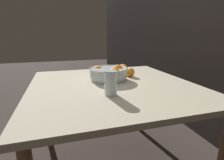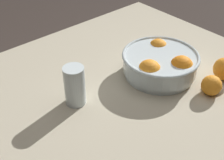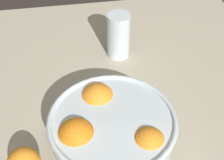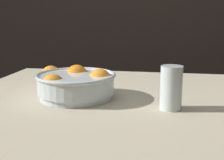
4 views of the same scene
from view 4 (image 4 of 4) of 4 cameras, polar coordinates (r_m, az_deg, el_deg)
dining_table at (r=1.09m, az=-0.80°, el=-7.30°), size 1.08×1.06×0.71m
fruit_bowl at (r=1.09m, az=-6.52°, el=-0.74°), size 0.28×0.28×0.10m
juice_glass at (r=0.97m, az=10.75°, el=-1.88°), size 0.07×0.07×0.14m
orange_loose_near_bowl at (r=1.28m, az=-6.16°, el=0.54°), size 0.07×0.07×0.07m
orange_loose_front at (r=1.29m, az=-11.09°, el=0.79°), size 0.08×0.08×0.08m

